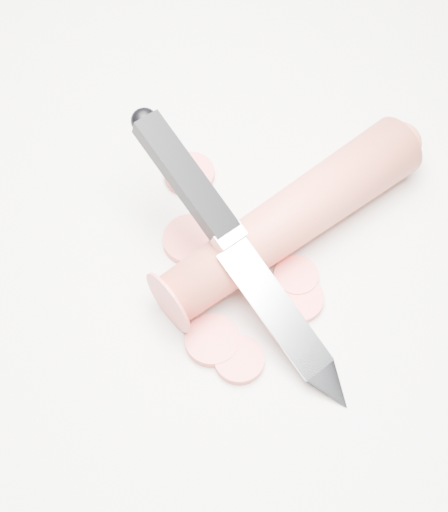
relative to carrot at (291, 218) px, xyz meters
The scene contains 9 objects.
ground 0.04m from the carrot, 116.71° to the right, with size 2.40×2.40×0.00m, color beige.
carrot is the anchor object (origin of this frame).
carrot_slice_0 0.09m from the carrot, behind, with size 0.04×0.04×0.01m, color #E3514A.
carrot_slice_1 0.07m from the carrot, 138.27° to the right, with size 0.04×0.04×0.01m, color #E3514A.
carrot_slice_2 0.10m from the carrot, 85.51° to the right, with size 0.04×0.04×0.01m, color #E3514A.
carrot_slice_3 0.10m from the carrot, 73.24° to the right, with size 0.03×0.03×0.01m, color #E3514A.
carrot_slice_4 0.04m from the carrot, 47.33° to the right, with size 0.03×0.03×0.01m, color #E3514A.
carrot_slice_5 0.06m from the carrot, 49.92° to the right, with size 0.04×0.04×0.01m, color #E3514A.
kitchen_knife 0.06m from the carrot, 93.27° to the right, with size 0.22×0.08×0.09m, color silver, non-canonical shape.
Camera 1 is at (0.14, -0.22, 0.43)m, focal length 50.00 mm.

